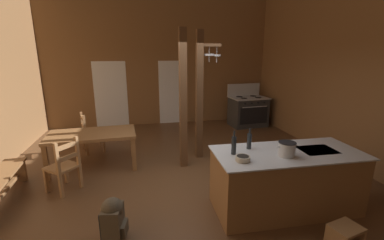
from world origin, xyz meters
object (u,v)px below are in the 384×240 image
ladderback_chair_near_window (64,166)px  bottle_short_on_counter (234,145)px  bottle_tall_on_counter (249,141)px  step_stool (345,235)px  stove_range (248,111)px  ladderback_chair_by_post (91,133)px  kitchen_island (285,180)px  dining_table (92,137)px  stockpot_on_counter (287,149)px  backpack (113,219)px  mixing_bowl_on_counter (243,158)px

ladderback_chair_near_window → bottle_short_on_counter: bottle_short_on_counter is taller
bottle_tall_on_counter → step_stool: bearing=-56.6°
stove_range → bottle_short_on_counter: stove_range is taller
step_stool → ladderback_chair_by_post: (-3.49, 4.01, 0.27)m
kitchen_island → ladderback_chair_by_post: ladderback_chair_by_post is taller
stove_range → dining_table: bearing=-152.8°
ladderback_chair_near_window → stockpot_on_counter: 3.59m
backpack → mixing_bowl_on_counter: (1.70, 0.04, 0.64)m
bottle_short_on_counter → kitchen_island: bearing=-6.3°
stove_range → mixing_bowl_on_counter: stove_range is taller
kitchen_island → backpack: kitchen_island is taller
stockpot_on_counter → kitchen_island: bearing=49.1°
stockpot_on_counter → bottle_short_on_counter: bearing=162.6°
kitchen_island → backpack: (-2.48, -0.20, -0.14)m
bottle_short_on_counter → ladderback_chair_near_window: bearing=155.8°
stockpot_on_counter → mixing_bowl_on_counter: bearing=-177.1°
mixing_bowl_on_counter → kitchen_island: bearing=11.9°
backpack → ladderback_chair_by_post: bearing=102.9°
dining_table → stockpot_on_counter: stockpot_on_counter is taller
dining_table → backpack: (0.56, -2.35, -0.34)m
step_stool → ladderback_chair_by_post: ladderback_chair_by_post is taller
dining_table → kitchen_island: bearing=-35.3°
bottle_tall_on_counter → ladderback_chair_near_window: bearing=160.7°
dining_table → backpack: bearing=-76.6°
stockpot_on_counter → bottle_tall_on_counter: (-0.39, 0.37, 0.02)m
step_stool → bottle_short_on_counter: 1.72m
bottle_tall_on_counter → bottle_short_on_counter: bottle_short_on_counter is taller
stockpot_on_counter → step_stool: bearing=-64.8°
bottle_tall_on_counter → ladderback_chair_by_post: bearing=133.8°
ladderback_chair_near_window → bottle_tall_on_counter: 3.10m
ladderback_chair_by_post → dining_table: bearing=-78.4°
ladderback_chair_by_post → bottle_short_on_counter: bottle_short_on_counter is taller
ladderback_chair_by_post → backpack: (0.75, -3.28, -0.14)m
stockpot_on_counter → stove_range: bearing=72.1°
dining_table → ladderback_chair_near_window: bearing=-110.4°
bottle_short_on_counter → mixing_bowl_on_counter: bearing=-82.3°
kitchen_island → bottle_tall_on_counter: bearing=154.8°
step_stool → ladderback_chair_by_post: bearing=131.1°
backpack → bottle_tall_on_counter: (1.97, 0.44, 0.73)m
kitchen_island → step_stool: 1.00m
bottle_short_on_counter → backpack: bearing=-170.2°
stove_range → ladderback_chair_near_window: stove_range is taller
ladderback_chair_by_post → bottle_tall_on_counter: bottle_tall_on_counter is taller
kitchen_island → mixing_bowl_on_counter: bearing=-168.1°
stove_range → mixing_bowl_on_counter: (-2.13, -4.57, 0.47)m
step_stool → ladderback_chair_near_window: (-3.64, 2.17, 0.27)m
stove_range → backpack: stove_range is taller
ladderback_chair_by_post → bottle_short_on_counter: size_ratio=2.73×
step_stool → ladderback_chair_by_post: 5.32m
stove_range → mixing_bowl_on_counter: 5.06m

